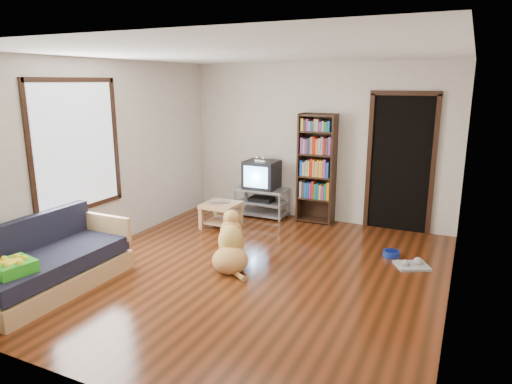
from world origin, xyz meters
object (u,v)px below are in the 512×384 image
at_px(dog, 231,247).
at_px(tv_stand, 262,201).
at_px(green_cushion, 13,267).
at_px(bookshelf, 317,163).
at_px(crt_tv, 262,174).
at_px(coffee_table, 221,210).
at_px(dog_bowl, 391,254).
at_px(laptop, 220,203).
at_px(sofa, 50,266).
at_px(grey_rag, 412,266).

bearing_deg(dog, tv_stand, 104.88).
height_order(green_cushion, bookshelf, bookshelf).
distance_m(crt_tv, dog, 2.37).
bearing_deg(coffee_table, bookshelf, 36.68).
bearing_deg(dog, dog_bowl, 34.41).
bearing_deg(laptop, green_cushion, -130.48).
distance_m(dog_bowl, sofa, 4.28).
bearing_deg(sofa, dog, 42.09).
xyz_separation_m(grey_rag, crt_tv, (-2.68, 1.26, 0.73)).
height_order(laptop, tv_stand, tv_stand).
height_order(dog_bowl, coffee_table, coffee_table).
xyz_separation_m(crt_tv, coffee_table, (-0.33, -0.88, -0.46)).
relative_size(green_cushion, dog_bowl, 1.67).
bearing_deg(sofa, bookshelf, 62.68).
bearing_deg(coffee_table, dog, -56.09).
bearing_deg(green_cushion, bookshelf, 78.60).
distance_m(laptop, dog, 1.62).
bearing_deg(laptop, coffee_table, 58.58).
bearing_deg(dog, bookshelf, 81.14).
xyz_separation_m(sofa, dog, (1.56, 1.41, 0.00)).
distance_m(tv_stand, sofa, 3.76).
bearing_deg(green_cushion, dog, 65.07).
relative_size(laptop, dog_bowl, 1.41).
bearing_deg(green_cushion, coffee_table, 92.51).
distance_m(crt_tv, bookshelf, 0.99).
bearing_deg(sofa, laptop, 76.72).
bearing_deg(dog_bowl, grey_rag, -39.81).
relative_size(grey_rag, sofa, 0.22).
bearing_deg(dog_bowl, sofa, -141.81).
relative_size(sofa, coffee_table, 3.27).
height_order(tv_stand, coffee_table, tv_stand).
bearing_deg(grey_rag, dog_bowl, 140.19).
bearing_deg(bookshelf, crt_tv, -175.68).
bearing_deg(grey_rag, dog, -154.95).
bearing_deg(dog_bowl, crt_tv, 156.97).
relative_size(green_cushion, grey_rag, 0.92).
bearing_deg(crt_tv, dog, -75.26).
height_order(laptop, sofa, sofa).
bearing_deg(sofa, dog_bowl, 38.19).
height_order(grey_rag, tv_stand, tv_stand).
height_order(laptop, dog, dog).
distance_m(green_cushion, coffee_table, 3.36).
height_order(dog_bowl, grey_rag, dog_bowl).
bearing_deg(laptop, tv_stand, 38.39).
bearing_deg(laptop, grey_rag, -38.13).
height_order(green_cushion, laptop, green_cushion).
relative_size(green_cushion, sofa, 0.20).
height_order(tv_stand, dog, dog).
xyz_separation_m(crt_tv, bookshelf, (0.95, 0.07, 0.26)).
relative_size(bookshelf, sofa, 1.00).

